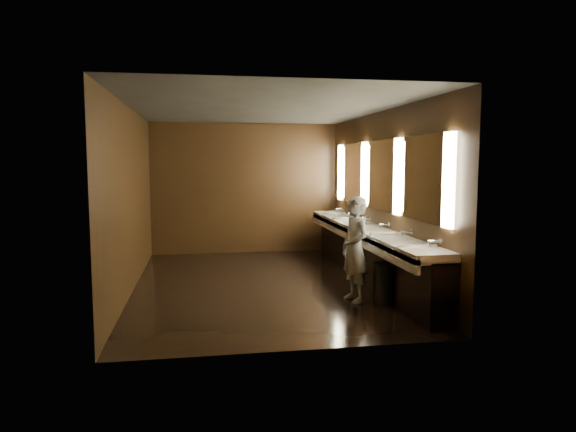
# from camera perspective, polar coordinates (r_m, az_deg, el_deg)

# --- Properties ---
(floor) EXTENTS (6.00, 6.00, 0.00)m
(floor) POSITION_cam_1_polar(r_m,az_deg,el_deg) (8.40, -2.95, -7.55)
(floor) COLOR black
(floor) RESTS_ON ground
(ceiling) EXTENTS (4.00, 6.00, 0.02)m
(ceiling) POSITION_cam_1_polar(r_m,az_deg,el_deg) (8.20, -3.05, 11.83)
(ceiling) COLOR #2D2D2B
(ceiling) RESTS_ON wall_back
(wall_back) EXTENTS (4.00, 0.02, 2.80)m
(wall_back) POSITION_cam_1_polar(r_m,az_deg,el_deg) (11.16, -4.80, 3.07)
(wall_back) COLOR black
(wall_back) RESTS_ON floor
(wall_front) EXTENTS (4.00, 0.02, 2.80)m
(wall_front) POSITION_cam_1_polar(r_m,az_deg,el_deg) (5.22, 0.84, -0.22)
(wall_front) COLOR black
(wall_front) RESTS_ON floor
(wall_left) EXTENTS (0.02, 6.00, 2.80)m
(wall_left) POSITION_cam_1_polar(r_m,az_deg,el_deg) (8.19, -17.03, 1.78)
(wall_left) COLOR black
(wall_left) RESTS_ON floor
(wall_right) EXTENTS (0.02, 6.00, 2.80)m
(wall_right) POSITION_cam_1_polar(r_m,az_deg,el_deg) (8.64, 10.29, 2.15)
(wall_right) COLOR black
(wall_right) RESTS_ON floor
(sink_counter) EXTENTS (0.55, 5.40, 1.01)m
(sink_counter) POSITION_cam_1_polar(r_m,az_deg,el_deg) (8.68, 8.90, -3.82)
(sink_counter) COLOR black
(sink_counter) RESTS_ON floor
(mirror_band) EXTENTS (0.06, 5.03, 1.15)m
(mirror_band) POSITION_cam_1_polar(r_m,az_deg,el_deg) (8.62, 10.22, 4.47)
(mirror_band) COLOR #FDEFC5
(mirror_band) RESTS_ON wall_right
(person) EXTENTS (0.47, 0.61, 1.49)m
(person) POSITION_cam_1_polar(r_m,az_deg,el_deg) (7.30, 7.45, -3.67)
(person) COLOR #8DA7D2
(person) RESTS_ON floor
(trash_bin) EXTENTS (0.44, 0.44, 0.57)m
(trash_bin) POSITION_cam_1_polar(r_m,az_deg,el_deg) (7.34, 10.80, -7.37)
(trash_bin) COLOR black
(trash_bin) RESTS_ON floor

